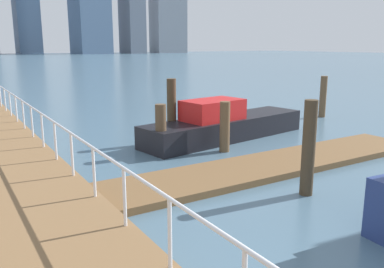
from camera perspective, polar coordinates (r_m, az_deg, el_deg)
ground_plane at (r=19.34m, az=-14.24°, el=1.71°), size 300.00×300.00×0.00m
floating_dock at (r=11.92m, az=10.92°, el=-4.34°), size 11.36×2.00×0.18m
boardwalk_railing at (r=9.27m, az=-15.28°, el=-2.06°), size 0.06×30.99×1.08m
dock_piling_0 at (r=14.58m, az=-2.88°, el=3.25°), size 0.33×0.33×2.31m
dock_piling_1 at (r=9.81m, az=16.05°, el=-1.94°), size 0.31×0.31×2.27m
dock_piling_2 at (r=20.78m, az=17.92°, el=5.01°), size 0.32×0.32×2.00m
dock_piling_3 at (r=12.97m, az=-4.39°, el=0.58°), size 0.35×0.35×1.65m
dock_piling_4 at (r=13.40m, az=4.62°, el=1.01°), size 0.34×0.34×1.67m
moored_boat_0 at (r=15.24m, az=4.44°, el=1.30°), size 7.22×2.71×1.54m
skyline_tower_3 at (r=167.69m, az=-22.39°, el=16.95°), size 8.35×9.62×38.06m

